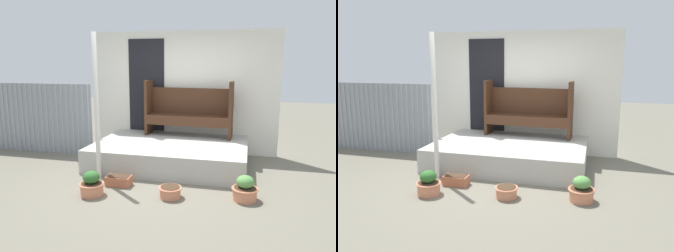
{
  "view_description": "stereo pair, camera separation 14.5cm",
  "coord_description": "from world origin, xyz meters",
  "views": [
    {
      "loc": [
        1.46,
        -4.96,
        1.95
      ],
      "look_at": [
        0.14,
        0.34,
        0.88
      ],
      "focal_mm": 35.0,
      "sensor_mm": 36.0,
      "label": 1
    },
    {
      "loc": [
        1.6,
        -4.92,
        1.95
      ],
      "look_at": [
        0.14,
        0.34,
        0.88
      ],
      "focal_mm": 35.0,
      "sensor_mm": 36.0,
      "label": 2
    }
  ],
  "objects": [
    {
      "name": "house_wall",
      "position": [
        0.0,
        1.99,
        1.31
      ],
      "size": [
        4.07,
        0.08,
        2.6
      ],
      "color": "white",
      "rests_on": "ground_plane"
    },
    {
      "name": "fence_corrugated",
      "position": [
        -3.23,
        1.17,
        0.75
      ],
      "size": [
        3.04,
        0.05,
        1.51
      ],
      "color": "gray",
      "rests_on": "ground_plane"
    },
    {
      "name": "bench",
      "position": [
        0.25,
        1.65,
        1.0
      ],
      "size": [
        1.81,
        0.49,
        1.15
      ],
      "rotation": [
        0.0,
        0.0,
        -0.05
      ],
      "color": "#422616",
      "rests_on": "porch_slab"
    },
    {
      "name": "flower_pot_left",
      "position": [
        -0.75,
        -0.77,
        0.16
      ],
      "size": [
        0.38,
        0.38,
        0.37
      ],
      "color": "tan",
      "rests_on": "ground_plane"
    },
    {
      "name": "planter_box_rect",
      "position": [
        -0.51,
        -0.31,
        0.08
      ],
      "size": [
        0.39,
        0.22,
        0.16
      ],
      "color": "#B76647",
      "rests_on": "ground_plane"
    },
    {
      "name": "porch_slab",
      "position": [
        0.04,
        0.98,
        0.22
      ],
      "size": [
        2.87,
        1.96,
        0.43
      ],
      "color": "#B2AFA8",
      "rests_on": "ground_plane"
    },
    {
      "name": "flower_pot_middle",
      "position": [
        0.4,
        -0.57,
        0.09
      ],
      "size": [
        0.35,
        0.35,
        0.17
      ],
      "color": "tan",
      "rests_on": "ground_plane"
    },
    {
      "name": "flower_pot_right",
      "position": [
        1.46,
        -0.41,
        0.16
      ],
      "size": [
        0.38,
        0.38,
        0.37
      ],
      "color": "tan",
      "rests_on": "ground_plane"
    },
    {
      "name": "support_post",
      "position": [
        -0.95,
        -0.1,
        1.21
      ],
      "size": [
        0.08,
        0.08,
        2.42
      ],
      "color": "silver",
      "rests_on": "ground_plane"
    },
    {
      "name": "ground_plane",
      "position": [
        0.0,
        0.0,
        0.0
      ],
      "size": [
        24.0,
        24.0,
        0.0
      ],
      "primitive_type": "plane",
      "color": "#706B5B"
    }
  ]
}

